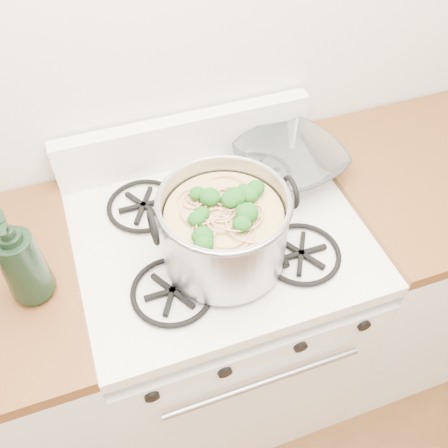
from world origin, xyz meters
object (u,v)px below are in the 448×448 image
stock_pot (224,230)px  glass_bowl (289,166)px  gas_range (220,321)px  spatula (255,194)px  bottle (19,257)px

stock_pot → glass_bowl: (0.28, 0.23, -0.08)m
gas_range → glass_bowl: bearing=27.9°
stock_pot → spatula: 0.24m
glass_bowl → stock_pot: bearing=-140.5°
stock_pot → spatula: size_ratio=1.10×
stock_pot → glass_bowl: 0.38m
stock_pot → bottle: bearing=174.0°
glass_bowl → bottle: size_ratio=0.44×
stock_pot → spatula: stock_pot is taller
gas_range → stock_pot: (-0.02, -0.09, 0.59)m
gas_range → bottle: (-0.48, -0.05, 0.62)m
glass_bowl → gas_range: bearing=-152.1°
bottle → gas_range: bearing=-1.3°
stock_pot → glass_bowl: stock_pot is taller
gas_range → bottle: 0.78m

